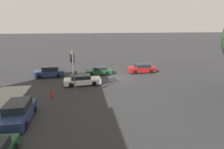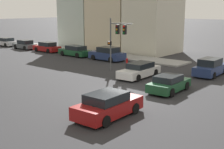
% 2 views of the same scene
% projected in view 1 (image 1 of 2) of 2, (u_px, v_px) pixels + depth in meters
% --- Properties ---
extents(ground_plane, '(300.00, 300.00, 0.00)m').
position_uv_depth(ground_plane, '(117.00, 78.00, 25.77)').
color(ground_plane, '#28282B').
extents(traffic_signal, '(0.82, 2.46, 5.10)m').
position_uv_depth(traffic_signal, '(73.00, 63.00, 18.58)').
color(traffic_signal, '#515456').
rests_on(traffic_signal, ground_plane).
extents(crossing_car_0, '(4.39, 2.11, 1.44)m').
position_uv_depth(crossing_car_0, '(141.00, 68.00, 28.53)').
color(crossing_car_0, maroon).
rests_on(crossing_car_0, ground_plane).
extents(crossing_car_1, '(4.37, 1.99, 1.59)m').
position_uv_depth(crossing_car_1, '(50.00, 72.00, 26.10)').
color(crossing_car_1, navy).
rests_on(crossing_car_1, ground_plane).
extents(crossing_car_2, '(4.71, 1.96, 1.31)m').
position_uv_depth(crossing_car_2, '(82.00, 80.00, 22.64)').
color(crossing_car_2, silver).
rests_on(crossing_car_2, ground_plane).
extents(crossing_car_3, '(3.98, 1.98, 1.26)m').
position_uv_depth(crossing_car_3, '(99.00, 71.00, 27.30)').
color(crossing_car_3, '#194728').
rests_on(crossing_car_3, ground_plane).
extents(parked_car_0, '(2.05, 4.37, 1.59)m').
position_uv_depth(parked_car_0, '(18.00, 113.00, 13.99)').
color(parked_car_0, navy).
rests_on(parked_car_0, ground_plane).
extents(fire_hydrant, '(0.22, 0.22, 0.92)m').
position_uv_depth(fire_hydrant, '(51.00, 94.00, 18.48)').
color(fire_hydrant, red).
rests_on(fire_hydrant, ground_plane).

